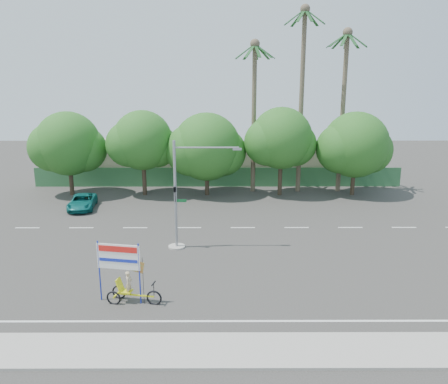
{
  "coord_description": "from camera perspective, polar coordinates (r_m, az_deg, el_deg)",
  "views": [
    {
      "loc": [
        0.5,
        -22.82,
        10.32
      ],
      "look_at": [
        0.59,
        4.88,
        3.5
      ],
      "focal_mm": 35.0,
      "sensor_mm": 36.0,
      "label": 1
    }
  ],
  "objects": [
    {
      "name": "traffic_signal",
      "position": [
        27.93,
        -5.72,
        -1.6
      ],
      "size": [
        4.72,
        1.1,
        7.0
      ],
      "color": "gray",
      "rests_on": "ground"
    },
    {
      "name": "tree_right",
      "position": [
        41.49,
        7.42,
        6.68
      ],
      "size": [
        6.9,
        5.8,
        8.36
      ],
      "color": "#473828",
      "rests_on": "ground"
    },
    {
      "name": "palm_mid",
      "position": [
        43.86,
        15.37,
        12.15
      ],
      "size": [
        3.73,
        3.79,
        15.45
      ],
      "color": "#70604C",
      "rests_on": "ground"
    },
    {
      "name": "tree_left",
      "position": [
        41.84,
        -10.64,
        6.37
      ],
      "size": [
        6.66,
        5.6,
        8.07
      ],
      "color": "#473828",
      "rests_on": "ground"
    },
    {
      "name": "pickup_truck",
      "position": [
        39.13,
        -18.02,
        -1.23
      ],
      "size": [
        2.6,
        4.63,
        1.22
      ],
      "primitive_type": "imported",
      "rotation": [
        0.0,
        0.0,
        0.14
      ],
      "color": "#0E625F",
      "rests_on": "ground"
    },
    {
      "name": "tree_far_left",
      "position": [
        43.69,
        -19.74,
        5.72
      ],
      "size": [
        7.14,
        6.0,
        7.96
      ],
      "color": "#473828",
      "rests_on": "ground"
    },
    {
      "name": "trike_billboard",
      "position": [
        21.95,
        -12.74,
        -10.93
      ],
      "size": [
        3.14,
        1.03,
        3.12
      ],
      "rotation": [
        0.0,
        0.0,
        -0.18
      ],
      "color": "black",
      "rests_on": "ground"
    },
    {
      "name": "building_right",
      "position": [
        50.12,
        8.44,
        3.9
      ],
      "size": [
        14.0,
        8.0,
        3.6
      ],
      "primitive_type": "cube",
      "color": "beige",
      "rests_on": "ground"
    },
    {
      "name": "ground",
      "position": [
        25.05,
        -1.33,
        -10.5
      ],
      "size": [
        120.0,
        120.0,
        0.0
      ],
      "primitive_type": "plane",
      "color": "#33302D",
      "rests_on": "ground"
    },
    {
      "name": "palm_tall",
      "position": [
        42.98,
        10.16,
        13.82
      ],
      "size": [
        3.73,
        3.79,
        17.45
      ],
      "color": "#70604C",
      "rests_on": "ground"
    },
    {
      "name": "fence",
      "position": [
        45.29,
        -0.81,
        1.96
      ],
      "size": [
        38.0,
        0.08,
        2.0
      ],
      "primitive_type": "cube",
      "color": "#336B3D",
      "rests_on": "ground"
    },
    {
      "name": "palm_short",
      "position": [
        42.45,
        3.95,
        11.83
      ],
      "size": [
        3.73,
        3.79,
        14.45
      ],
      "color": "#70604C",
      "rests_on": "ground"
    },
    {
      "name": "tree_far_right",
      "position": [
        43.05,
        16.71,
        5.68
      ],
      "size": [
        7.38,
        6.2,
        7.94
      ],
      "color": "#473828",
      "rests_on": "ground"
    },
    {
      "name": "tree_center",
      "position": [
        41.26,
        -2.35,
        5.67
      ],
      "size": [
        7.62,
        6.4,
        7.85
      ],
      "color": "#473828",
      "rests_on": "ground"
    },
    {
      "name": "building_left",
      "position": [
        50.62,
        -12.18,
        4.06
      ],
      "size": [
        12.0,
        8.0,
        4.0
      ],
      "primitive_type": "cube",
      "color": "beige",
      "rests_on": "ground"
    },
    {
      "name": "sidewalk_near",
      "position": [
        18.44,
        -1.82,
        -19.98
      ],
      "size": [
        50.0,
        2.4,
        0.12
      ],
      "primitive_type": "cube",
      "color": "gray",
      "rests_on": "ground"
    }
  ]
}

